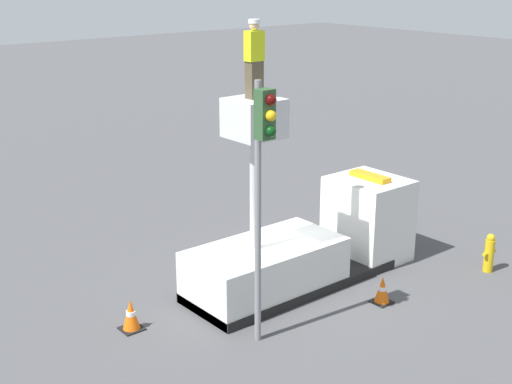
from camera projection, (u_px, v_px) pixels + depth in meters
name	position (u px, v px, depth m)	size (l,w,h in m)	color
ground_plane	(291.00, 284.00, 18.34)	(120.00, 120.00, 0.00)	#4C4C4F
bucket_truck	(308.00, 244.00, 18.37)	(6.56, 2.07, 4.97)	black
worker	(254.00, 59.00, 15.80)	(0.40, 0.26, 1.75)	brown
traffic_light_pole	(262.00, 164.00, 14.33)	(0.34, 0.57, 5.71)	gray
fire_hydrant	(489.00, 253.00, 18.96)	(0.50, 0.26, 1.07)	gold
traffic_cone_rear	(131.00, 315.00, 15.98)	(0.49, 0.49, 0.74)	black
traffic_cone_curbside	(382.00, 290.00, 17.26)	(0.46, 0.46, 0.69)	black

